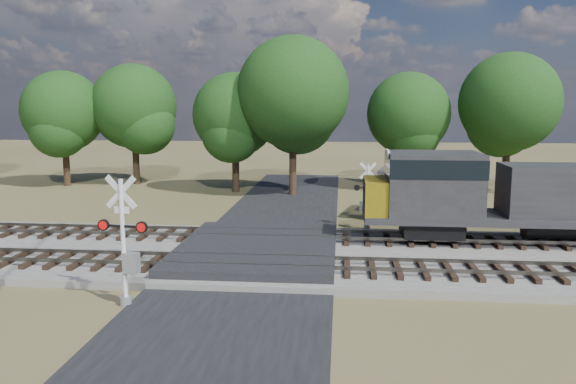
# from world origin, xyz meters

# --- Properties ---
(ground) EXTENTS (160.00, 160.00, 0.00)m
(ground) POSITION_xyz_m (0.00, 0.00, 0.00)
(ground) COLOR #4D4C29
(ground) RESTS_ON ground
(ballast_bed) EXTENTS (140.00, 10.00, 0.30)m
(ballast_bed) POSITION_xyz_m (10.00, 0.50, 0.15)
(ballast_bed) COLOR gray
(ballast_bed) RESTS_ON ground
(road) EXTENTS (7.00, 60.00, 0.08)m
(road) POSITION_xyz_m (0.00, 0.00, 0.04)
(road) COLOR black
(road) RESTS_ON ground
(crossing_panel) EXTENTS (7.00, 9.00, 0.62)m
(crossing_panel) POSITION_xyz_m (0.00, 0.50, 0.32)
(crossing_panel) COLOR #262628
(crossing_panel) RESTS_ON ground
(track_near) EXTENTS (140.00, 2.60, 0.33)m
(track_near) POSITION_xyz_m (3.12, -2.00, 0.41)
(track_near) COLOR black
(track_near) RESTS_ON ballast_bed
(track_far) EXTENTS (140.00, 2.60, 0.33)m
(track_far) POSITION_xyz_m (3.12, 3.00, 0.41)
(track_far) COLOR black
(track_far) RESTS_ON ballast_bed
(crossing_signal_near) EXTENTS (1.82, 0.44, 4.52)m
(crossing_signal_near) POSITION_xyz_m (-3.50, -6.05, 1.88)
(crossing_signal_near) COLOR silver
(crossing_signal_near) RESTS_ON ground
(crossing_signal_far) EXTENTS (1.51, 0.33, 3.74)m
(crossing_signal_far) POSITION_xyz_m (5.10, 6.80, 1.56)
(crossing_signal_far) COLOR silver
(crossing_signal_far) RESTS_ON ground
(equipment_shed) EXTENTS (5.32, 5.32, 3.06)m
(equipment_shed) POSITION_xyz_m (8.41, 10.18, 1.55)
(equipment_shed) COLOR #45271D
(equipment_shed) RESTS_ON ground
(treeline) EXTENTS (80.97, 12.62, 11.95)m
(treeline) POSITION_xyz_m (3.14, 20.38, 6.83)
(treeline) COLOR black
(treeline) RESTS_ON ground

